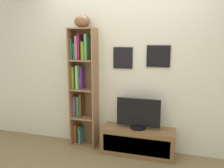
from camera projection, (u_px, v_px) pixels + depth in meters
The scene contains 5 objects.
back_wall at pixel (124, 73), 3.54m from camera, with size 4.80×0.08×2.31m.
bookshelf at pixel (82, 85), 3.63m from camera, with size 0.40×0.26×1.82m.
football at pixel (82, 21), 3.42m from camera, with size 0.25×0.18×0.18m, color brown.
tv_stand at pixel (138, 141), 3.44m from camera, with size 1.05×0.36×0.39m.
television at pixel (138, 114), 3.37m from camera, with size 0.62×0.22×0.44m.
Camera 1 is at (0.85, -2.29, 1.64)m, focal length 37.83 mm.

